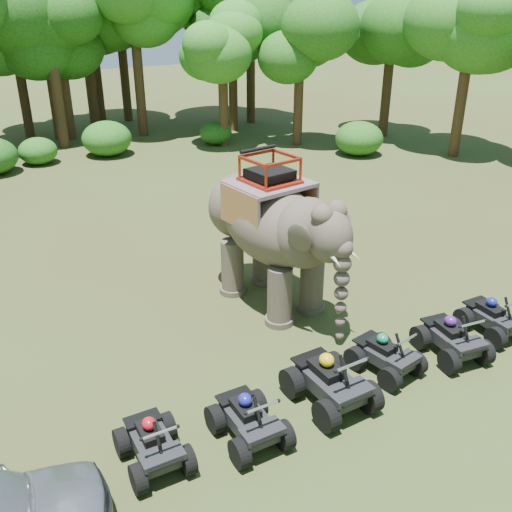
{
  "coord_description": "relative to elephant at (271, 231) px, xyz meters",
  "views": [
    {
      "loc": [
        -6.42,
        -9.89,
        7.9
      ],
      "look_at": [
        0.0,
        1.2,
        1.9
      ],
      "focal_mm": 40.0,
      "sensor_mm": 36.0,
      "label": 1
    }
  ],
  "objects": [
    {
      "name": "elephant",
      "position": [
        0.0,
        0.0,
        0.0
      ],
      "size": [
        2.8,
        5.24,
        4.21
      ],
      "primitive_type": null,
      "rotation": [
        0.0,
        0.0,
        0.12
      ],
      "color": "#4D4438",
      "rests_on": "ground"
    },
    {
      "name": "atv_3",
      "position": [
        0.55,
        -4.07,
        -1.54
      ],
      "size": [
        1.35,
        1.7,
        1.14
      ],
      "primitive_type": null,
      "rotation": [
        0.0,
        0.0,
        0.16
      ],
      "color": "black",
      "rests_on": "ground"
    },
    {
      "name": "tree_33",
      "position": [
        9.66,
        21.7,
        3.29
      ],
      "size": [
        7.56,
        7.56,
        10.8
      ],
      "primitive_type": null,
      "color": "#195114",
      "rests_on": "ground"
    },
    {
      "name": "tree_31",
      "position": [
        9.23,
        19.51,
        1.81
      ],
      "size": [
        5.48,
        5.48,
        7.82
      ],
      "primitive_type": null,
      "color": "#195114",
      "rests_on": "ground"
    },
    {
      "name": "atv_5",
      "position": [
        3.98,
        -4.2,
        -1.52
      ],
      "size": [
        1.2,
        1.61,
        1.16
      ],
      "primitive_type": null,
      "rotation": [
        0.0,
        0.0,
        -0.04
      ],
      "color": "black",
      "rests_on": "ground"
    },
    {
      "name": "tree_35",
      "position": [
        -0.08,
        22.12,
        1.74
      ],
      "size": [
        5.39,
        5.39,
        7.69
      ],
      "primitive_type": null,
      "color": "#195114",
      "rests_on": "ground"
    },
    {
      "name": "tree_38",
      "position": [
        11.26,
        20.93,
        2.15
      ],
      "size": [
        5.96,
        5.96,
        8.52
      ],
      "primitive_type": null,
      "color": "#195114",
      "rests_on": "ground"
    },
    {
      "name": "ground",
      "position": [
        -0.91,
        -1.95,
        -2.1
      ],
      "size": [
        110.0,
        110.0,
        0.0
      ],
      "primitive_type": "plane",
      "color": "#47381E",
      "rests_on": "ground"
    },
    {
      "name": "atv_1",
      "position": [
        -3.18,
        -4.4,
        -1.51
      ],
      "size": [
        1.18,
        1.61,
        1.19
      ],
      "primitive_type": null,
      "rotation": [
        0.0,
        0.0,
        -0.01
      ],
      "color": "black",
      "rests_on": "ground"
    },
    {
      "name": "tree_29",
      "position": [
        1.86,
        24.0,
        2.95
      ],
      "size": [
        7.07,
        7.07,
        10.1
      ],
      "primitive_type": null,
      "color": "#195114",
      "rests_on": "ground"
    },
    {
      "name": "atv_0",
      "position": [
        -4.99,
        -4.07,
        -1.54
      ],
      "size": [
        1.16,
        1.56,
        1.14
      ],
      "primitive_type": null,
      "rotation": [
        0.0,
        0.0,
        -0.03
      ],
      "color": "black",
      "rests_on": "ground"
    },
    {
      "name": "tree_1",
      "position": [
        3.84,
        20.87,
        2.21
      ],
      "size": [
        6.04,
        6.04,
        8.63
      ],
      "primitive_type": null,
      "color": "#195114",
      "rests_on": "ground"
    },
    {
      "name": "tree_4",
      "position": [
        16.17,
        13.67,
        1.99
      ],
      "size": [
        5.74,
        5.74,
        8.19
      ],
      "primitive_type": null,
      "color": "#195114",
      "rests_on": "ground"
    },
    {
      "name": "tree_32",
      "position": [
        4.47,
        25.48,
        2.23
      ],
      "size": [
        6.08,
        6.08,
        8.68
      ],
      "primitive_type": null,
      "color": "#195114",
      "rests_on": "ground"
    },
    {
      "name": "tree_0",
      "position": [
        -0.91,
        20.35,
        2.2
      ],
      "size": [
        6.02,
        6.02,
        8.6
      ],
      "primitive_type": null,
      "color": "#195114",
      "rests_on": "ground"
    },
    {
      "name": "tree_28",
      "position": [
        -0.7,
        22.5,
        1.42
      ],
      "size": [
        4.93,
        4.93,
        7.04
      ],
      "primitive_type": null,
      "color": "#195114",
      "rests_on": "ground"
    },
    {
      "name": "atv_4",
      "position": [
        2.33,
        -4.37,
        -1.5
      ],
      "size": [
        1.41,
        1.79,
        1.22
      ],
      "primitive_type": null,
      "rotation": [
        0.0,
        0.0,
        -0.14
      ],
      "color": "black",
      "rests_on": "ground"
    },
    {
      "name": "tree_3",
      "position": [
        10.54,
        14.41,
        1.45
      ],
      "size": [
        4.97,
        4.97,
        7.11
      ],
      "primitive_type": null,
      "color": "#195114",
      "rests_on": "ground"
    },
    {
      "name": "tree_37",
      "position": [
        -2.06,
        24.03,
        2.0
      ],
      "size": [
        5.74,
        5.74,
        8.2
      ],
      "primitive_type": null,
      "color": "#195114",
      "rests_on": "ground"
    },
    {
      "name": "tree_41",
      "position": [
        2.66,
        25.29,
        1.44
      ],
      "size": [
        4.96,
        4.96,
        7.09
      ],
      "primitive_type": null,
      "color": "#195114",
      "rests_on": "ground"
    },
    {
      "name": "tree_2",
      "position": [
        6.92,
        16.3,
        1.25
      ],
      "size": [
        4.7,
        4.7,
        6.71
      ],
      "primitive_type": null,
      "color": "#195114",
      "rests_on": "ground"
    },
    {
      "name": "tree_5",
      "position": [
        16.29,
        8.33,
        1.9
      ],
      "size": [
        5.61,
        5.61,
        8.02
      ],
      "primitive_type": null,
      "color": "#195114",
      "rests_on": "ground"
    },
    {
      "name": "atv_2",
      "position": [
        -1.19,
        -4.32,
        -1.41
      ],
      "size": [
        1.39,
        1.88,
        1.38
      ],
      "primitive_type": null,
      "rotation": [
        0.0,
        0.0,
        0.01
      ],
      "color": "black",
      "rests_on": "ground"
    }
  ]
}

